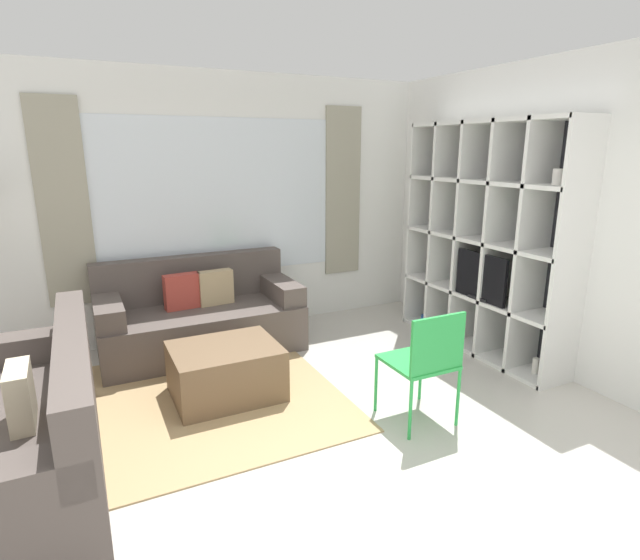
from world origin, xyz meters
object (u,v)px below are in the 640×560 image
(couch_main, at_px, (200,318))
(ottoman, at_px, (226,371))
(couch_side, at_px, (26,433))
(shelving_unit, at_px, (487,241))
(folding_chair, at_px, (425,358))

(couch_main, height_order, ottoman, couch_main)
(couch_side, bearing_deg, couch_main, 138.65)
(shelving_unit, relative_size, ottoman, 2.65)
(couch_side, bearing_deg, ottoman, 110.99)
(couch_side, distance_m, ottoman, 1.45)
(shelving_unit, bearing_deg, folding_chair, -146.57)
(ottoman, bearing_deg, couch_side, -159.01)
(couch_side, distance_m, folding_chair, 2.57)
(shelving_unit, relative_size, folding_chair, 2.54)
(couch_side, height_order, ottoman, couch_side)
(shelving_unit, xyz_separation_m, ottoman, (-2.58, 0.10, -0.87))
(shelving_unit, bearing_deg, couch_main, 155.11)
(shelving_unit, distance_m, folding_chair, 1.79)
(shelving_unit, xyz_separation_m, couch_main, (-2.53, 1.17, -0.76))
(shelving_unit, height_order, couch_main, shelving_unit)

